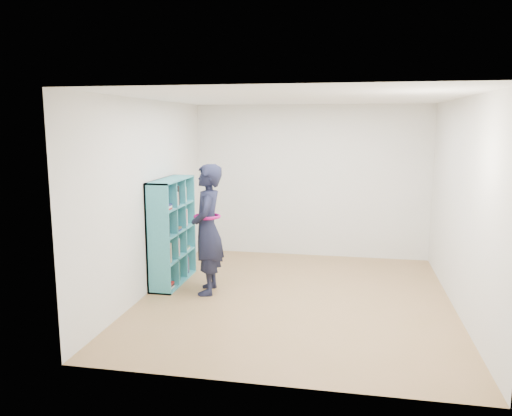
# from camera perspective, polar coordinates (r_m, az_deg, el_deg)

# --- Properties ---
(floor) EXTENTS (4.50, 4.50, 0.00)m
(floor) POSITION_cam_1_polar(r_m,az_deg,el_deg) (6.72, 4.51, -10.26)
(floor) COLOR olive
(floor) RESTS_ON ground
(ceiling) EXTENTS (4.50, 4.50, 0.00)m
(ceiling) POSITION_cam_1_polar(r_m,az_deg,el_deg) (6.33, 4.83, 12.46)
(ceiling) COLOR white
(ceiling) RESTS_ON wall_back
(wall_left) EXTENTS (0.02, 4.50, 2.60)m
(wall_left) POSITION_cam_1_polar(r_m,az_deg,el_deg) (6.90, -12.09, 1.22)
(wall_left) COLOR silver
(wall_left) RESTS_ON floor
(wall_right) EXTENTS (0.02, 4.50, 2.60)m
(wall_right) POSITION_cam_1_polar(r_m,az_deg,el_deg) (6.50, 22.48, 0.19)
(wall_right) COLOR silver
(wall_right) RESTS_ON floor
(wall_back) EXTENTS (4.00, 0.02, 2.60)m
(wall_back) POSITION_cam_1_polar(r_m,az_deg,el_deg) (8.62, 6.27, 3.04)
(wall_back) COLOR silver
(wall_back) RESTS_ON floor
(wall_front) EXTENTS (4.00, 0.02, 2.60)m
(wall_front) POSITION_cam_1_polar(r_m,az_deg,el_deg) (4.21, 1.38, -3.93)
(wall_front) COLOR silver
(wall_front) RESTS_ON floor
(bookshelf) EXTENTS (0.33, 1.14, 1.51)m
(bookshelf) POSITION_cam_1_polar(r_m,az_deg,el_deg) (7.27, -9.76, -2.79)
(bookshelf) COLOR teal
(bookshelf) RESTS_ON floor
(person) EXTENTS (0.52, 0.70, 1.76)m
(person) POSITION_cam_1_polar(r_m,az_deg,el_deg) (6.73, -5.57, -2.44)
(person) COLOR black
(person) RESTS_ON floor
(smartphone) EXTENTS (0.02, 0.10, 0.13)m
(smartphone) POSITION_cam_1_polar(r_m,az_deg,el_deg) (6.81, -6.76, -1.33)
(smartphone) COLOR silver
(smartphone) RESTS_ON person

